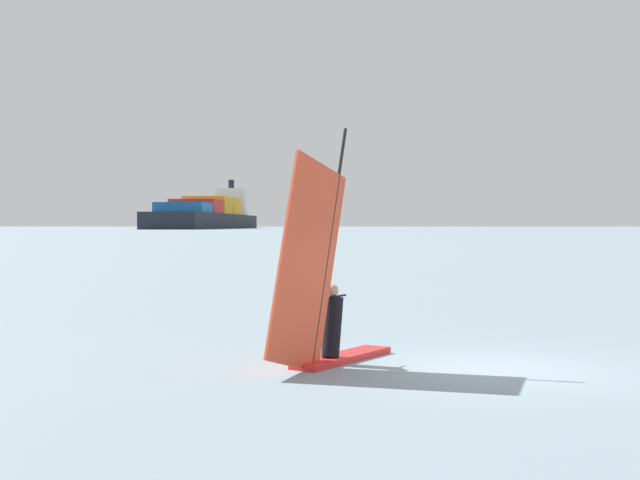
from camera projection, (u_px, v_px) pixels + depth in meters
The scene contains 4 objects.
ground_plane at pixel (495, 369), 14.88m from camera, with size 4000.00×4000.00×0.00m, color gray.
windsurfer at pixel (324, 304), 15.25m from camera, with size 2.64×3.04×4.35m.
cargo_ship at pixel (209, 215), 521.25m from camera, with size 68.43×212.10×33.45m.
distant_headland at pixel (359, 215), 1360.71m from camera, with size 810.70×246.53×34.28m, color #60665B.
Camera 1 is at (-4.88, -14.33, 2.50)m, focal length 48.46 mm.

